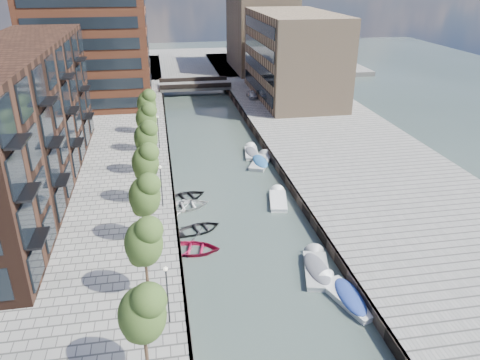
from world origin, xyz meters
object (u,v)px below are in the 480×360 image
object	(u,v)px
tree_0	(142,312)
tree_6	(146,102)
car	(252,94)
bridge	(195,85)
sloop_3	(186,208)
motorboat_3	(261,162)
motorboat_2	(278,199)
sloop_1	(200,231)
tree_1	(143,240)
tree_4	(146,136)
tree_3	(145,161)
motorboat_0	(345,295)
sloop_4	(186,199)
motorboat_1	(316,267)
sloop_2	(193,252)
motorboat_4	(251,152)
tree_2	(144,194)
tree_5	(146,117)

from	to	relation	value
tree_0	tree_6	xyz separation A→B (m)	(0.00, 42.00, 0.00)
car	bridge	bearing A→B (deg)	130.86
sloop_3	motorboat_3	distance (m)	14.03
bridge	motorboat_2	xyz separation A→B (m)	(4.27, -46.67, -1.30)
bridge	sloop_1	bearing A→B (deg)	-94.60
tree_1	tree_4	xyz separation A→B (m)	(0.00, 21.00, 0.00)
motorboat_2	bridge	bearing A→B (deg)	95.23
tree_3	motorboat_0	bearing A→B (deg)	-48.65
tree_1	sloop_4	xyz separation A→B (m)	(3.64, 16.25, -5.31)
sloop_4	motorboat_3	distance (m)	12.49
motorboat_2	sloop_4	bearing A→B (deg)	168.13
motorboat_1	sloop_3	bearing A→B (deg)	127.46
bridge	tree_3	distance (m)	47.92
tree_6	sloop_2	size ratio (longest dim) A/B	1.29
motorboat_0	motorboat_4	world-z (taller)	motorboat_0
tree_4	motorboat_4	world-z (taller)	tree_4
motorboat_0	motorboat_2	bearing A→B (deg)	93.17
sloop_2	sloop_3	world-z (taller)	sloop_3
sloop_1	motorboat_2	distance (m)	9.62
sloop_3	motorboat_2	distance (m)	9.30
sloop_2	motorboat_3	xyz separation A→B (m)	(9.73, 17.91, 0.21)
tree_3	motorboat_0	size ratio (longest dim) A/B	1.08
sloop_2	motorboat_4	world-z (taller)	motorboat_4
tree_1	tree_4	bearing A→B (deg)	90.00
bridge	motorboat_1	world-z (taller)	bridge
tree_1	tree_2	bearing A→B (deg)	90.00
tree_4	motorboat_3	world-z (taller)	tree_4
tree_1	motorboat_1	size ratio (longest dim) A/B	1.09
sloop_2	car	bearing A→B (deg)	-5.65
sloop_3	sloop_2	bearing A→B (deg)	170.98
tree_2	tree_5	distance (m)	21.00
tree_1	tree_3	bearing A→B (deg)	90.00
tree_4	car	size ratio (longest dim) A/B	1.62
sloop_2	sloop_4	size ratio (longest dim) A/B	1.08
tree_1	sloop_1	world-z (taller)	tree_1
sloop_4	motorboat_0	size ratio (longest dim) A/B	0.78
tree_5	motorboat_2	world-z (taller)	tree_5
bridge	tree_5	distance (m)	34.30
tree_0	motorboat_0	world-z (taller)	tree_0
sloop_1	car	world-z (taller)	car
tree_5	sloop_4	world-z (taller)	tree_5
car	tree_1	bearing A→B (deg)	-111.18
car	motorboat_4	bearing A→B (deg)	-103.91
tree_2	tree_4	distance (m)	14.00
tree_5	motorboat_2	size ratio (longest dim) A/B	1.22
bridge	car	bearing A→B (deg)	-46.83
tree_1	motorboat_0	world-z (taller)	tree_1
car	sloop_4	bearing A→B (deg)	-113.93
tree_1	tree_5	xyz separation A→B (m)	(0.00, 28.00, 0.00)
car	tree_6	bearing A→B (deg)	-139.34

